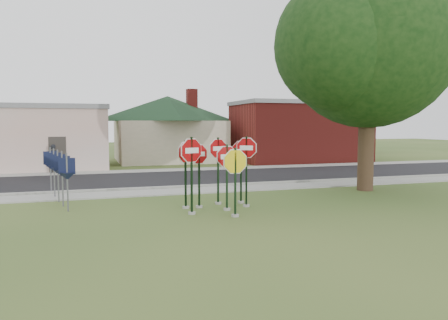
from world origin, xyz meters
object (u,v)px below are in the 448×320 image
object	(u,v)px
stop_sign_left	(192,164)
oak_tree	(369,41)
stop_sign_center	(227,169)
pedestrian	(53,159)
stop_sign_yellow	(235,173)

from	to	relation	value
stop_sign_left	oak_tree	world-z (taller)	oak_tree
stop_sign_center	pedestrian	world-z (taller)	stop_sign_center
stop_sign_left	stop_sign_yellow	bearing A→B (deg)	-32.97
stop_sign_center	stop_sign_left	world-z (taller)	stop_sign_left
stop_sign_yellow	oak_tree	world-z (taller)	oak_tree
stop_sign_center	oak_tree	size ratio (longest dim) A/B	0.21
stop_sign_left	pedestrian	size ratio (longest dim) A/B	1.54
stop_sign_yellow	oak_tree	xyz separation A→B (m)	(7.37, 3.53, 5.14)
stop_sign_yellow	stop_sign_center	bearing A→B (deg)	86.17
stop_sign_center	oak_tree	distance (m)	9.24
stop_sign_center	stop_sign_yellow	distance (m)	1.08
stop_sign_center	pedestrian	size ratio (longest dim) A/B	1.38
oak_tree	pedestrian	distance (m)	18.47
oak_tree	pedestrian	xyz separation A→B (m)	(-13.71, 11.02, -5.63)
stop_sign_center	oak_tree	xyz separation A→B (m)	(7.30, 2.45, 5.11)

